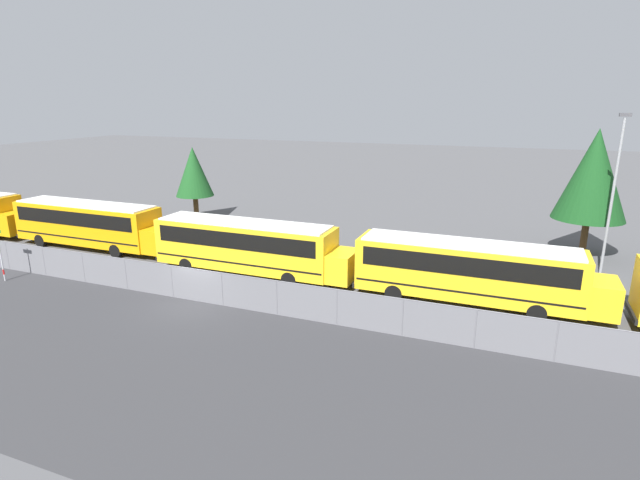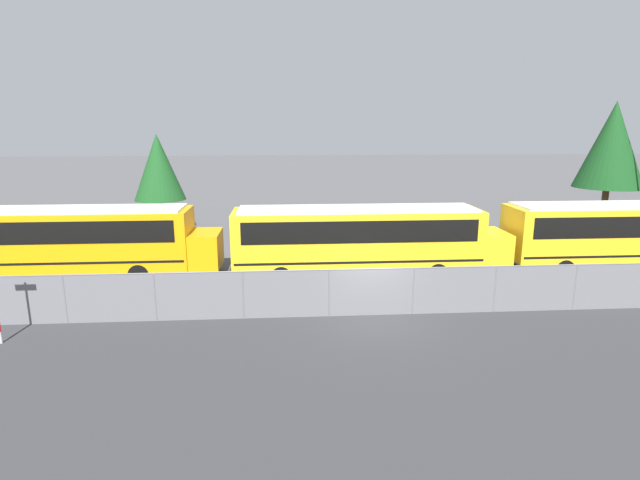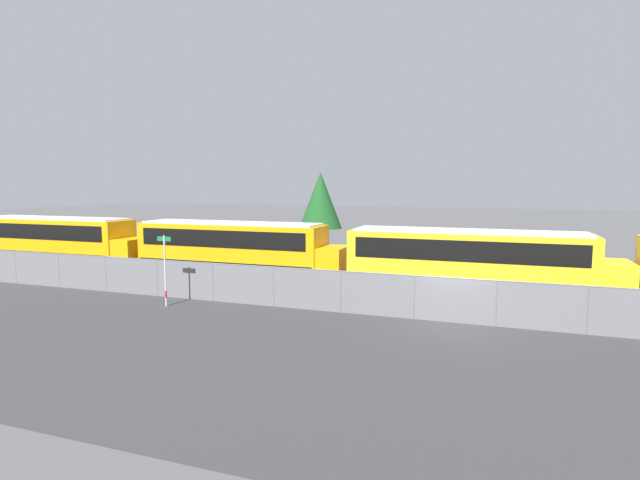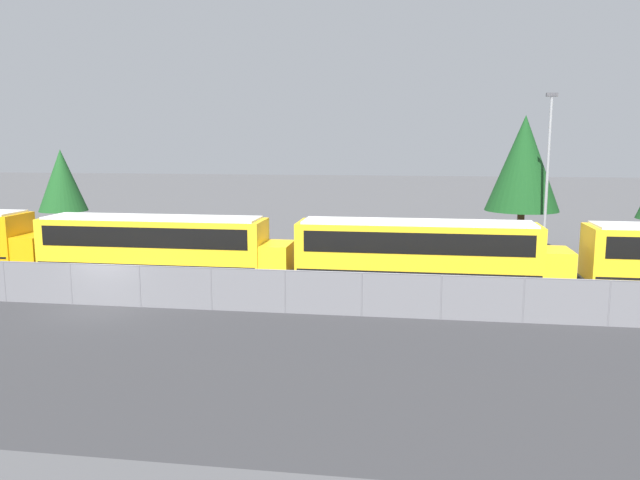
{
  "view_description": "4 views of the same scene",
  "coord_description": "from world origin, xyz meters",
  "px_view_note": "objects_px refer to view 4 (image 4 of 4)",
  "views": [
    {
      "loc": [
        14.89,
        -20.15,
        10.12
      ],
      "look_at": [
        4.69,
        5.51,
        2.38
      ],
      "focal_mm": 28.0,
      "sensor_mm": 36.0,
      "label": 1
    },
    {
      "loc": [
        -3.09,
        -17.08,
        6.82
      ],
      "look_at": [
        -1.51,
        5.11,
        1.69
      ],
      "focal_mm": 28.0,
      "sensor_mm": 36.0,
      "label": 2
    },
    {
      "loc": [
        1.48,
        -19.65,
        5.37
      ],
      "look_at": [
        -7.58,
        5.68,
        2.38
      ],
      "focal_mm": 28.0,
      "sensor_mm": 36.0,
      "label": 3
    },
    {
      "loc": [
        12.73,
        -23.94,
        6.92
      ],
      "look_at": [
        8.38,
        5.1,
        2.21
      ],
      "focal_mm": 35.0,
      "sensor_mm": 36.0,
      "label": 4
    }
  ],
  "objects_px": {
    "school_bus_2": "(159,244)",
    "school_bus_3": "(422,250)",
    "tree_2": "(62,181)",
    "tree_0": "(524,164)",
    "light_pole": "(547,173)"
  },
  "relations": [
    {
      "from": "light_pole",
      "to": "school_bus_2",
      "type": "bearing_deg",
      "value": -159.28
    },
    {
      "from": "tree_0",
      "to": "tree_2",
      "type": "relative_size",
      "value": 1.34
    },
    {
      "from": "tree_2",
      "to": "school_bus_2",
      "type": "bearing_deg",
      "value": -43.71
    },
    {
      "from": "school_bus_3",
      "to": "tree_0",
      "type": "distance_m",
      "value": 13.44
    },
    {
      "from": "light_pole",
      "to": "tree_0",
      "type": "xyz_separation_m",
      "value": [
        -0.62,
        4.1,
        0.37
      ]
    },
    {
      "from": "school_bus_2",
      "to": "light_pole",
      "type": "xyz_separation_m",
      "value": [
        19.65,
        7.43,
        3.22
      ]
    },
    {
      "from": "tree_0",
      "to": "tree_2",
      "type": "distance_m",
      "value": 30.63
    },
    {
      "from": "tree_0",
      "to": "tree_2",
      "type": "xyz_separation_m",
      "value": [
        -30.6,
        -0.47,
        -1.32
      ]
    },
    {
      "from": "school_bus_2",
      "to": "tree_0",
      "type": "distance_m",
      "value": 22.54
    },
    {
      "from": "school_bus_2",
      "to": "tree_0",
      "type": "height_order",
      "value": "tree_0"
    },
    {
      "from": "school_bus_2",
      "to": "tree_2",
      "type": "height_order",
      "value": "tree_2"
    },
    {
      "from": "school_bus_2",
      "to": "school_bus_3",
      "type": "relative_size",
      "value": 1.0
    },
    {
      "from": "school_bus_2",
      "to": "tree_2",
      "type": "distance_m",
      "value": 16.17
    },
    {
      "from": "school_bus_2",
      "to": "school_bus_3",
      "type": "bearing_deg",
      "value": 0.82
    },
    {
      "from": "school_bus_2",
      "to": "school_bus_3",
      "type": "distance_m",
      "value": 12.8
    }
  ]
}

